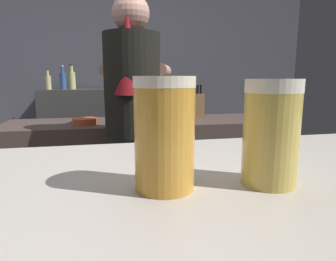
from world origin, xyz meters
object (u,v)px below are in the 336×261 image
(knife_block, at_px, (197,105))
(bottle_soy, at_px, (48,82))
(mixing_bowl, at_px, (85,121))
(bottle_vinegar, at_px, (63,80))
(bottle_olive_oil, at_px, (72,80))
(chefs_knife, at_px, (165,120))
(bottle_hot_sauce, at_px, (112,81))
(pint_glass_near, at_px, (164,134))
(pint_glass_far, at_px, (271,133))
(bartender, at_px, (133,116))

(knife_block, distance_m, bottle_soy, 1.71)
(mixing_bowl, height_order, bottle_soy, bottle_soy)
(bottle_vinegar, distance_m, bottle_olive_oil, 0.10)
(chefs_knife, height_order, bottle_vinegar, bottle_vinegar)
(bottle_soy, bearing_deg, chefs_knife, -47.87)
(bottle_hot_sauce, bearing_deg, pint_glass_near, -89.83)
(knife_block, relative_size, chefs_knife, 1.15)
(pint_glass_far, xyz_separation_m, bottle_vinegar, (-0.67, 2.98, 0.06))
(mixing_bowl, relative_size, pint_glass_near, 1.16)
(chefs_knife, height_order, pint_glass_near, pint_glass_near)
(bartender, distance_m, chefs_knife, 0.50)
(knife_block, height_order, mixing_bowl, knife_block)
(pint_glass_near, distance_m, bottle_olive_oil, 3.05)
(knife_block, distance_m, chefs_knife, 0.34)
(pint_glass_far, height_order, bottle_vinegar, bottle_vinegar)
(bottle_vinegar, bearing_deg, knife_block, -40.97)
(bottle_soy, xyz_separation_m, bottle_hot_sauce, (0.67, 0.04, 0.01))
(chefs_knife, bearing_deg, pint_glass_near, -96.58)
(chefs_knife, bearing_deg, pint_glass_far, -92.11)
(chefs_knife, height_order, bottle_olive_oil, bottle_olive_oil)
(bottle_vinegar, bearing_deg, bottle_hot_sauce, 4.33)
(bartender, height_order, bottle_soy, bartender)
(chefs_knife, height_order, bottle_soy, bottle_soy)
(pint_glass_near, bearing_deg, bottle_hot_sauce, 90.17)
(knife_block, height_order, chefs_knife, knife_block)
(pint_glass_far, height_order, bottle_soy, bottle_soy)
(mixing_bowl, bearing_deg, pint_glass_near, -82.52)
(mixing_bowl, height_order, pint_glass_far, pint_glass_far)
(mixing_bowl, bearing_deg, bottle_vinegar, 103.88)
(mixing_bowl, relative_size, bottle_olive_oil, 0.63)
(pint_glass_far, xyz_separation_m, bottle_olive_oil, (-0.58, 3.03, 0.07))
(bartender, distance_m, knife_block, 0.78)
(bartender, height_order, bottle_olive_oil, bartender)
(bartender, bearing_deg, chefs_knife, -17.61)
(mixing_bowl, distance_m, pint_glass_far, 1.82)
(bottle_olive_oil, bearing_deg, bottle_vinegar, -150.54)
(pint_glass_far, distance_m, bottle_vinegar, 3.06)
(knife_block, relative_size, bottle_soy, 1.29)
(pint_glass_far, bearing_deg, mixing_bowl, 101.95)
(bartender, relative_size, chefs_knife, 7.06)
(mixing_bowl, distance_m, pint_glass_near, 1.79)
(pint_glass_far, bearing_deg, bottle_hot_sauce, 92.89)
(pint_glass_near, bearing_deg, bottle_olive_oil, 98.30)
(chefs_knife, distance_m, pint_glass_near, 1.87)
(knife_block, height_order, bottle_soy, bottle_soy)
(bartender, relative_size, bottle_hot_sauce, 7.26)
(mixing_bowl, xyz_separation_m, bottle_soy, (-0.45, 1.21, 0.27))
(bottle_soy, distance_m, bottle_hot_sauce, 0.67)
(knife_block, xyz_separation_m, pint_glass_far, (-0.52, -1.95, 0.14))
(bottle_soy, relative_size, bottle_hot_sauce, 0.92)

